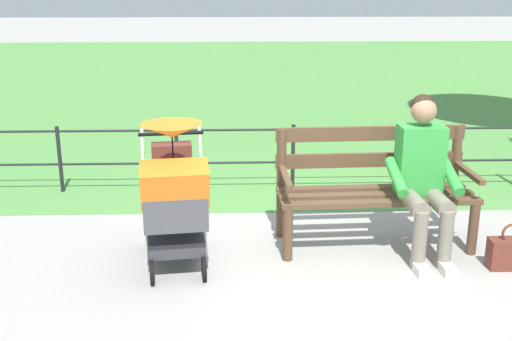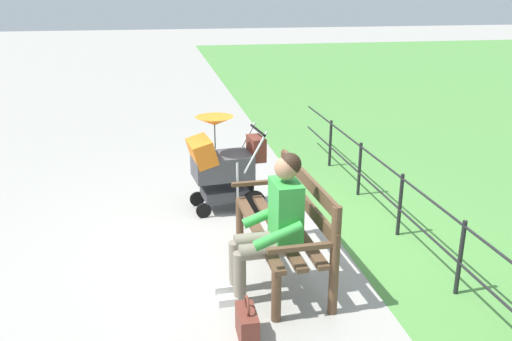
# 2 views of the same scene
# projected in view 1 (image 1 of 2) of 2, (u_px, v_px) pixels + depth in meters

# --- Properties ---
(ground_plane) EXTENTS (60.00, 60.00, 0.00)m
(ground_plane) POSITION_uv_depth(u_px,v_px,m) (308.00, 247.00, 5.18)
(ground_plane) COLOR #9E9B93
(grass_lawn) EXTENTS (40.00, 16.00, 0.01)m
(grass_lawn) POSITION_uv_depth(u_px,v_px,m) (262.00, 79.00, 13.57)
(grass_lawn) COLOR #518E42
(grass_lawn) RESTS_ON ground
(park_bench) EXTENTS (1.62, 0.66, 0.96)m
(park_bench) POSITION_uv_depth(u_px,v_px,m) (374.00, 182.00, 5.15)
(park_bench) COLOR brown
(park_bench) RESTS_ON ground
(person_on_bench) EXTENTS (0.55, 0.74, 1.28)m
(person_on_bench) POSITION_uv_depth(u_px,v_px,m) (423.00, 172.00, 4.90)
(person_on_bench) COLOR slate
(person_on_bench) RESTS_ON ground
(stroller) EXTENTS (0.60, 0.93, 1.15)m
(stroller) POSITION_uv_depth(u_px,v_px,m) (174.00, 194.00, 4.68)
(stroller) COLOR black
(stroller) RESTS_ON ground
(handbag) EXTENTS (0.32, 0.14, 0.37)m
(handbag) POSITION_uv_depth(u_px,v_px,m) (509.00, 253.00, 4.78)
(handbag) COLOR brown
(handbag) RESTS_ON ground
(park_fence) EXTENTS (7.24, 0.04, 0.70)m
(park_fence) POSITION_uv_depth(u_px,v_px,m) (319.00, 151.00, 6.47)
(park_fence) COLOR black
(park_fence) RESTS_ON ground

